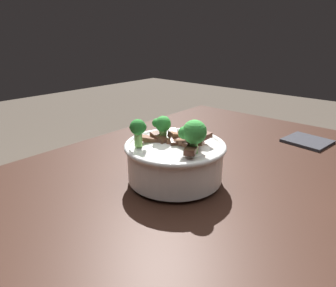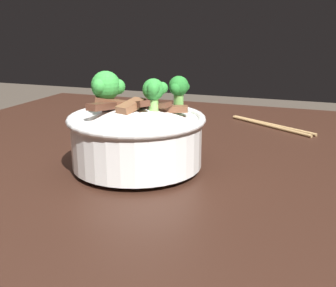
{
  "view_description": "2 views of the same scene",
  "coord_description": "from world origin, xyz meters",
  "views": [
    {
      "loc": [
        -0.46,
        -0.28,
        1.06
      ],
      "look_at": [
        -0.04,
        0.09,
        0.85
      ],
      "focal_mm": 30.93,
      "sensor_mm": 36.0,
      "label": 1
    },
    {
      "loc": [
        0.55,
        0.34,
        0.99
      ],
      "look_at": [
        -0.07,
        0.12,
        0.79
      ],
      "focal_mm": 44.69,
      "sensor_mm": 36.0,
      "label": 2
    }
  ],
  "objects": [
    {
      "name": "folded_napkin",
      "position": [
        0.42,
        -0.06,
        0.77
      ],
      "size": [
        0.13,
        0.13,
        0.01
      ],
      "primitive_type": "cube",
      "rotation": [
        0.0,
        0.0,
        -0.14
      ],
      "color": "#28282D",
      "rests_on": "dining_table"
    },
    {
      "name": "dining_table",
      "position": [
        0.0,
        0.0,
        0.64
      ],
      "size": [
        1.22,
        0.91,
        0.76
      ],
      "color": "black",
      "rests_on": "ground"
    },
    {
      "name": "rice_bowl",
      "position": [
        -0.02,
        0.08,
        0.82
      ],
      "size": [
        0.21,
        0.21,
        0.15
      ],
      "color": "white",
      "rests_on": "dining_table"
    }
  ]
}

